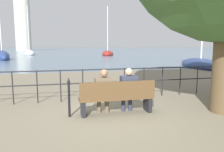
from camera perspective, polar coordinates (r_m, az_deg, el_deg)
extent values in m
plane|color=#7A705B|center=(5.97, 1.16, -9.70)|extent=(1000.00, 1000.00, 0.00)
cube|color=slate|center=(165.10, -13.36, 7.09)|extent=(600.00, 300.00, 0.01)
cube|color=brown|center=(5.86, 1.17, -5.73)|extent=(1.99, 0.45, 0.05)
cube|color=brown|center=(5.61, 1.72, -3.73)|extent=(1.99, 0.04, 0.45)
cube|color=black|center=(5.76, -7.59, -8.36)|extent=(0.10, 0.41, 0.40)
cube|color=black|center=(6.20, 9.27, -7.22)|extent=(0.10, 0.41, 0.40)
cylinder|color=brown|center=(5.96, -3.42, -7.49)|extent=(0.11, 0.11, 0.45)
cylinder|color=brown|center=(6.00, -1.34, -7.37)|extent=(0.11, 0.11, 0.45)
cube|color=brown|center=(5.83, -2.22, -5.05)|extent=(0.41, 0.26, 0.14)
cube|color=brown|center=(5.70, -2.05, -3.09)|extent=(0.49, 0.24, 0.54)
sphere|color=#846047|center=(5.64, -2.07, 0.73)|extent=(0.20, 0.20, 0.20)
cylinder|color=#2D3347|center=(6.11, 2.95, -7.09)|extent=(0.11, 0.11, 0.45)
cylinder|color=#2D3347|center=(6.17, 4.75, -6.96)|extent=(0.11, 0.11, 0.45)
cube|color=#2D3347|center=(6.00, 4.13, -4.70)|extent=(0.38, 0.26, 0.14)
cube|color=#2D3347|center=(5.87, 4.42, -2.67)|extent=(0.45, 0.24, 0.56)
sphere|color=tan|center=(5.81, 4.46, 1.10)|extent=(0.20, 0.20, 0.20)
cylinder|color=black|center=(7.38, -24.51, -2.81)|extent=(0.04, 0.04, 1.05)
cylinder|color=black|center=(7.27, -18.95, -2.67)|extent=(0.04, 0.04, 1.05)
cylinder|color=black|center=(7.24, -13.29, -2.49)|extent=(0.04, 0.04, 1.05)
cylinder|color=black|center=(7.28, -7.63, -2.29)|extent=(0.04, 0.04, 1.05)
cylinder|color=black|center=(7.39, -2.08, -2.08)|extent=(0.04, 0.04, 1.05)
cylinder|color=black|center=(7.56, 3.25, -1.85)|extent=(0.04, 0.04, 1.05)
cylinder|color=black|center=(7.80, 8.30, -1.62)|extent=(0.04, 0.04, 1.05)
cylinder|color=black|center=(8.10, 13.01, -1.40)|extent=(0.04, 0.04, 1.05)
cylinder|color=black|center=(8.44, 17.37, -1.18)|extent=(0.04, 0.04, 1.05)
cylinder|color=black|center=(8.83, 21.36, -0.97)|extent=(0.04, 0.04, 1.05)
cylinder|color=black|center=(9.26, 25.00, -0.78)|extent=(0.04, 0.04, 1.05)
cylinder|color=black|center=(7.32, -2.10, 1.74)|extent=(10.05, 0.04, 0.04)
cylinder|color=black|center=(7.38, -2.09, -1.68)|extent=(10.05, 0.04, 0.04)
cylinder|color=black|center=(5.67, -11.14, -6.11)|extent=(0.06, 0.06, 0.90)
cone|color=black|center=(5.57, -11.28, -1.02)|extent=(0.09, 0.09, 0.12)
ellipsoid|color=navy|center=(32.11, -26.74, 4.47)|extent=(3.49, 6.30, 1.70)
cylinder|color=silver|center=(32.16, -27.18, 11.35)|extent=(0.14, 0.14, 6.71)
ellipsoid|color=white|center=(45.90, -20.74, 5.51)|extent=(2.95, 5.34, 1.37)
cylinder|color=silver|center=(45.98, -21.03, 11.39)|extent=(0.14, 0.14, 8.62)
ellipsoid|color=navy|center=(19.73, 22.13, 2.72)|extent=(3.31, 6.57, 1.08)
cylinder|color=silver|center=(19.78, 22.69, 13.34)|extent=(0.14, 0.14, 6.68)
ellipsoid|color=maroon|center=(41.23, -1.13, 5.78)|extent=(3.45, 5.47, 1.31)
cylinder|color=silver|center=(41.31, -1.15, 12.13)|extent=(0.14, 0.14, 8.36)
cylinder|color=beige|center=(89.85, -22.35, 13.15)|extent=(5.58, 5.58, 21.77)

